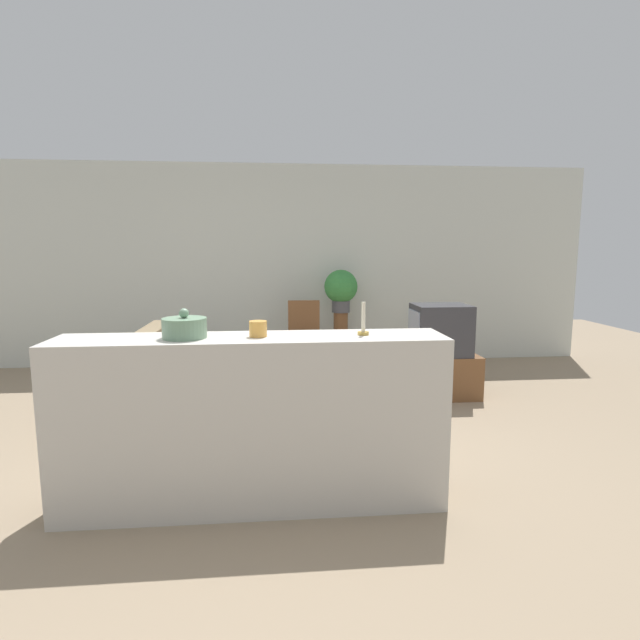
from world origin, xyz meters
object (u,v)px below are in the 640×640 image
Objects in this scene: decorative_bowl at (185,328)px; television at (440,330)px; potted_plant at (341,288)px; wooden_chair at (304,336)px; couch at (183,388)px.

television is at bearing 42.89° from decorative_bowl.
television is 1.05× the size of potted_plant.
television is at bearing -36.08° from wooden_chair.
television is at bearing 8.96° from couch.
decorative_bowl is at bearing -137.11° from television.
wooden_chair is at bearing 143.92° from television.
decorative_bowl is (-0.90, -3.13, 0.62)m from wooden_chair.
television reaches higher than wooden_chair.
potted_plant reaches higher than couch.
couch is at bearing -131.07° from wooden_chair.
potted_plant reaches higher than television.
television is at bearing -57.77° from potted_plant.
wooden_chair is 3.31m from decorative_bowl.
potted_plant is 2.16× the size of decorative_bowl.
potted_plant is 3.78m from decorative_bowl.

